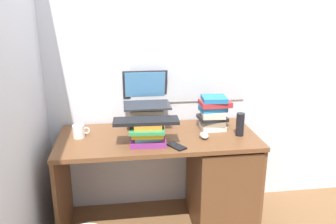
{
  "coord_description": "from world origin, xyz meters",
  "views": [
    {
      "loc": [
        -0.24,
        -2.24,
        1.61
      ],
      "look_at": [
        0.07,
        -0.03,
        0.91
      ],
      "focal_mm": 36.89,
      "sensor_mm": 36.0,
      "label": 1
    }
  ],
  "objects": [
    {
      "name": "ground_plane",
      "position": [
        0.0,
        0.0,
        0.0
      ],
      "size": [
        6.0,
        6.0,
        0.0
      ],
      "primitive_type": "plane",
      "color": "brown"
    },
    {
      "name": "wall_back",
      "position": [
        0.0,
        0.35,
        1.3
      ],
      "size": [
        6.0,
        0.06,
        2.6
      ],
      "color": "silver",
      "rests_on": "ground"
    },
    {
      "name": "wall_left",
      "position": [
        -0.83,
        0.0,
        1.3
      ],
      "size": [
        0.05,
        6.0,
        2.6
      ],
      "primitive_type": "cube",
      "color": "silver",
      "rests_on": "ground"
    },
    {
      "name": "desk",
      "position": [
        0.35,
        -0.02,
        0.4
      ],
      "size": [
        1.38,
        0.62,
        0.73
      ],
      "color": "brown",
      "rests_on": "ground"
    },
    {
      "name": "book_stack_tall",
      "position": [
        -0.06,
        0.15,
        0.81
      ],
      "size": [
        0.25,
        0.21,
        0.18
      ],
      "color": "orange",
      "rests_on": "desk"
    },
    {
      "name": "book_stack_keyboard_riser",
      "position": [
        -0.08,
        -0.15,
        0.8
      ],
      "size": [
        0.24,
        0.2,
        0.15
      ],
      "color": "#8C338C",
      "rests_on": "desk"
    },
    {
      "name": "book_stack_side",
      "position": [
        0.42,
        0.09,
        0.85
      ],
      "size": [
        0.23,
        0.19,
        0.24
      ],
      "color": "white",
      "rests_on": "desk"
    },
    {
      "name": "laptop",
      "position": [
        -0.06,
        0.21,
        0.96
      ],
      "size": [
        0.33,
        0.3,
        0.24
      ],
      "color": "#2D2D33",
      "rests_on": "book_stack_tall"
    },
    {
      "name": "keyboard",
      "position": [
        -0.09,
        -0.15,
        0.89
      ],
      "size": [
        0.42,
        0.15,
        0.02
      ],
      "primitive_type": "cube",
      "rotation": [
        0.0,
        0.0,
        -0.04
      ],
      "color": "black",
      "rests_on": "book_stack_keyboard_riser"
    },
    {
      "name": "computer_mouse",
      "position": [
        0.31,
        -0.08,
        0.74
      ],
      "size": [
        0.06,
        0.1,
        0.04
      ],
      "primitive_type": "ellipsoid",
      "color": "#A5A8AD",
      "rests_on": "desk"
    },
    {
      "name": "mug",
      "position": [
        -0.54,
        0.04,
        0.77
      ],
      "size": [
        0.12,
        0.08,
        0.09
      ],
      "color": "white",
      "rests_on": "desk"
    },
    {
      "name": "water_bottle",
      "position": [
        0.57,
        -0.07,
        0.81
      ],
      "size": [
        0.06,
        0.06,
        0.16
      ],
      "primitive_type": "cylinder",
      "color": "black",
      "rests_on": "desk"
    },
    {
      "name": "cell_phone",
      "position": [
        0.1,
        -0.21,
        0.73
      ],
      "size": [
        0.13,
        0.15,
        0.01
      ],
      "primitive_type": "cube",
      "rotation": [
        0.0,
        0.0,
        0.54
      ],
      "color": "black",
      "rests_on": "desk"
    }
  ]
}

